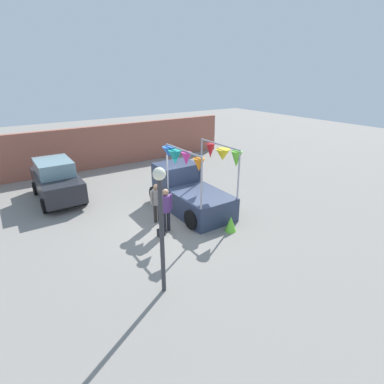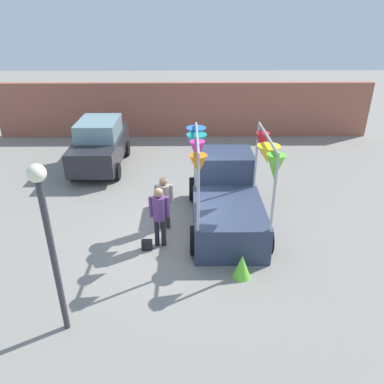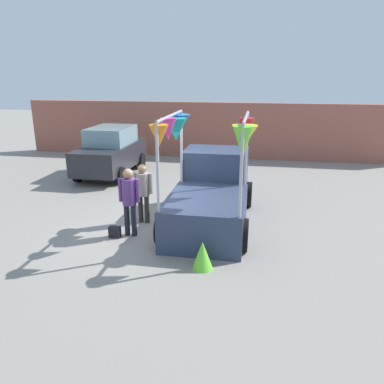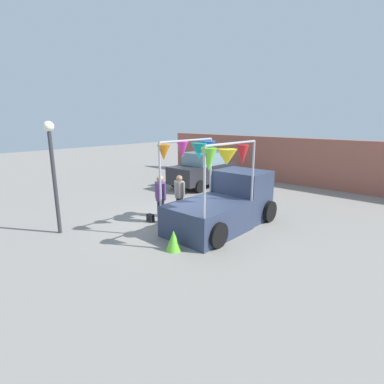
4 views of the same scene
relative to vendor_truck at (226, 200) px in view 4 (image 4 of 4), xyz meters
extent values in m
plane|color=gray|center=(-1.28, -0.81, -0.89)|extent=(60.00, 60.00, 0.00)
cube|color=#2D3851|center=(0.01, -1.01, -0.39)|extent=(1.90, 2.60, 1.00)
cube|color=#2D3851|center=(0.01, 0.99, 0.01)|extent=(1.80, 1.40, 1.80)
cube|color=#8CB2C6|center=(0.01, 0.99, 0.46)|extent=(1.76, 1.37, 0.60)
cylinder|color=black|center=(-0.94, 1.34, -0.51)|extent=(0.22, 0.76, 0.76)
cylinder|color=black|center=(0.96, 1.34, -0.51)|extent=(0.22, 0.76, 0.76)
cylinder|color=black|center=(-0.94, -1.71, -0.51)|extent=(0.22, 0.76, 0.76)
cylinder|color=black|center=(0.96, -1.71, -0.51)|extent=(0.22, 0.76, 0.76)
cylinder|color=#A5A5AD|center=(-0.86, 0.21, 1.08)|extent=(0.07, 0.07, 1.94)
cylinder|color=#A5A5AD|center=(0.88, 0.21, 1.08)|extent=(0.07, 0.07, 1.94)
cylinder|color=#A5A5AD|center=(-0.86, -2.23, 1.08)|extent=(0.07, 0.07, 1.94)
cylinder|color=#A5A5AD|center=(0.88, -2.23, 1.08)|extent=(0.07, 0.07, 1.94)
cylinder|color=#A5A5AD|center=(-0.86, -1.01, 2.05)|extent=(0.07, 2.44, 0.07)
cylinder|color=#A5A5AD|center=(0.88, -1.01, 2.05)|extent=(0.07, 2.44, 0.07)
cone|color=orange|center=(-0.86, -2.06, 1.75)|extent=(0.57, 0.57, 0.46)
cone|color=#66CC33|center=(0.88, -2.06, 1.68)|extent=(0.59, 0.59, 0.62)
cone|color=#D83399|center=(-0.86, -1.25, 1.78)|extent=(0.52, 0.52, 0.50)
cone|color=yellow|center=(0.88, -1.25, 1.68)|extent=(0.75, 0.75, 0.45)
cone|color=teal|center=(-0.86, -0.43, 1.66)|extent=(0.75, 0.75, 0.56)
cone|color=red|center=(0.88, -0.43, 1.67)|extent=(0.51, 0.51, 0.60)
cone|color=blue|center=(-0.86, 0.04, 1.77)|extent=(0.67, 0.67, 0.42)
cube|color=#26262B|center=(-4.57, 4.21, -0.12)|extent=(1.70, 4.00, 0.90)
cube|color=#72939E|center=(-4.57, 4.36, 0.66)|extent=(1.50, 2.10, 0.66)
cylinder|color=black|center=(-5.42, 5.46, -0.57)|extent=(0.18, 0.64, 0.64)
cylinder|color=black|center=(-3.72, 5.46, -0.57)|extent=(0.18, 0.64, 0.64)
cylinder|color=black|center=(-5.42, 2.96, -0.57)|extent=(0.18, 0.64, 0.64)
cylinder|color=black|center=(-3.72, 2.96, -0.57)|extent=(0.18, 0.64, 0.64)
cylinder|color=black|center=(-1.93, -1.36, -0.48)|extent=(0.13, 0.13, 0.82)
cylinder|color=black|center=(-1.75, -1.36, -0.48)|extent=(0.13, 0.13, 0.82)
cylinder|color=#593372|center=(-1.84, -1.36, 0.26)|extent=(0.34, 0.34, 0.65)
sphere|color=#997051|center=(-1.84, -1.36, 0.70)|extent=(0.25, 0.25, 0.25)
cylinder|color=#593372|center=(-2.06, -1.36, 0.29)|extent=(0.09, 0.09, 0.58)
cylinder|color=#593372|center=(-1.62, -1.36, 0.29)|extent=(0.09, 0.09, 0.58)
cylinder|color=#2D2823|center=(-1.86, -0.48, -0.50)|extent=(0.13, 0.13, 0.77)
cylinder|color=#2D2823|center=(-1.68, -0.48, -0.50)|extent=(0.13, 0.13, 0.77)
cylinder|color=gray|center=(-1.77, -0.48, 0.19)|extent=(0.34, 0.34, 0.61)
sphere|color=#997051|center=(-1.77, -0.48, 0.62)|extent=(0.23, 0.23, 0.23)
cylinder|color=gray|center=(-1.99, -0.48, 0.22)|extent=(0.09, 0.09, 0.55)
cylinder|color=gray|center=(-1.55, -0.48, 0.22)|extent=(0.09, 0.09, 0.55)
cube|color=black|center=(-2.19, -1.56, -0.75)|extent=(0.28, 0.16, 0.28)
cylinder|color=#333338|center=(-3.55, -4.24, 0.73)|extent=(0.12, 0.12, 3.24)
sphere|color=#F2EDCC|center=(-3.55, -4.24, 2.51)|extent=(0.32, 0.32, 0.32)
cube|color=#9E5947|center=(-1.28, 8.20, 0.41)|extent=(18.00, 0.36, 2.60)
cone|color=#66CC33|center=(0.17, -2.71, -0.59)|extent=(0.51, 0.51, 0.60)
camera|label=1|loc=(-6.65, -10.25, 4.74)|focal=28.00mm
camera|label=2|loc=(-1.09, -9.83, 4.95)|focal=35.00mm
camera|label=3|loc=(1.19, -9.59, 2.99)|focal=35.00mm
camera|label=4|loc=(5.80, -8.17, 2.72)|focal=28.00mm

